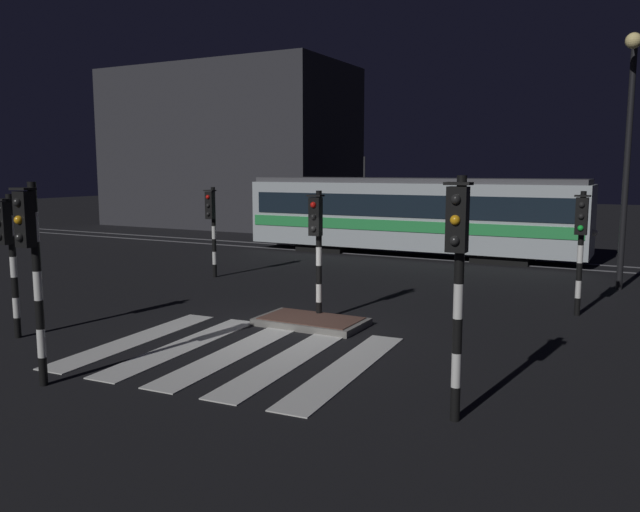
{
  "coord_description": "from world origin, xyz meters",
  "views": [
    {
      "loc": [
        7.21,
        -11.71,
        3.63
      ],
      "look_at": [
        -0.35,
        2.6,
        1.4
      ],
      "focal_mm": 35.6,
      "sensor_mm": 36.0,
      "label": 1
    }
  ],
  "objects": [
    {
      "name": "traffic_light_kerb_mid_left",
      "position": [
        -1.74,
        -4.86,
        2.26
      ],
      "size": [
        0.36,
        0.42,
        3.42
      ],
      "color": "black",
      "rests_on": "ground"
    },
    {
      "name": "traffic_light_median_centre",
      "position": [
        0.19,
        1.42,
        2.06
      ],
      "size": [
        0.36,
        0.42,
        3.12
      ],
      "color": "black",
      "rests_on": "ground"
    },
    {
      "name": "traffic_light_corner_near_left",
      "position": [
        -4.82,
        -3.05,
        2.05
      ],
      "size": [
        0.36,
        0.42,
        3.11
      ],
      "color": "black",
      "rests_on": "ground"
    },
    {
      "name": "tram",
      "position": [
        -1.83,
        13.51,
        1.74
      ],
      "size": [
        14.34,
        2.58,
        4.15
      ],
      "color": "#B2BCC1",
      "rests_on": "ground"
    },
    {
      "name": "traffic_light_corner_far_left",
      "position": [
        -5.81,
        5.21,
        2.0
      ],
      "size": [
        0.36,
        0.42,
        3.03
      ],
      "color": "black",
      "rests_on": "ground"
    },
    {
      "name": "traffic_light_corner_far_right",
      "position": [
        5.66,
        4.88,
        2.04
      ],
      "size": [
        0.36,
        0.42,
        3.09
      ],
      "color": "black",
      "rests_on": "ground"
    },
    {
      "name": "traffic_island",
      "position": [
        0.27,
        0.98,
        0.09
      ],
      "size": [
        2.5,
        1.41,
        0.18
      ],
      "color": "slate",
      "rests_on": "ground"
    },
    {
      "name": "traffic_light_corner_near_right",
      "position": [
        4.83,
        -3.1,
        2.34
      ],
      "size": [
        0.36,
        0.42,
        3.54
      ],
      "color": "black",
      "rests_on": "ground"
    },
    {
      "name": "building_backdrop",
      "position": [
        -17.25,
        22.13,
        4.95
      ],
      "size": [
        15.3,
        8.0,
        9.9
      ],
      "primitive_type": "cube",
      "color": "#2D2D33",
      "rests_on": "ground"
    },
    {
      "name": "ground_plane",
      "position": [
        0.0,
        0.0,
        0.0
      ],
      "size": [
        120.0,
        120.0,
        0.0
      ],
      "primitive_type": "plane",
      "color": "black"
    },
    {
      "name": "crosswalk_zebra",
      "position": [
        -0.0,
        -1.75,
        0.01
      ],
      "size": [
        5.81,
        5.11,
        0.02
      ],
      "color": "silver",
      "rests_on": "ground"
    },
    {
      "name": "street_lamp_trackside_right",
      "position": [
        6.4,
        9.01,
        4.65
      ],
      "size": [
        0.44,
        1.21,
        7.36
      ],
      "color": "black",
      "rests_on": "ground"
    },
    {
      "name": "rail_far",
      "position": [
        0.0,
        14.23,
        0.01
      ],
      "size": [
        80.0,
        0.12,
        0.03
      ],
      "primitive_type": "cube",
      "color": "#59595E",
      "rests_on": "ground"
    },
    {
      "name": "rail_near",
      "position": [
        0.0,
        12.79,
        0.01
      ],
      "size": [
        80.0,
        0.12,
        0.03
      ],
      "primitive_type": "cube",
      "color": "#59595E",
      "rests_on": "ground"
    }
  ]
}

